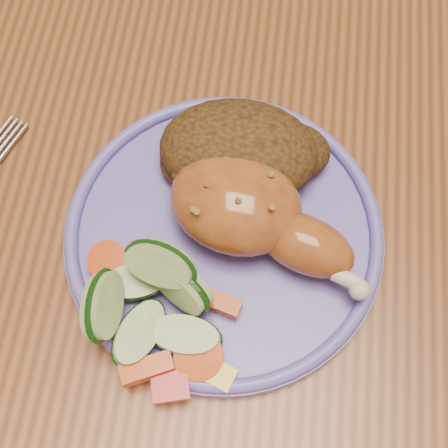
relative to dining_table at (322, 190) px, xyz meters
name	(u,v)px	position (x,y,z in m)	size (l,w,h in m)	color
ground	(271,346)	(0.00, 0.00, -0.67)	(4.00, 4.00, 0.00)	#57321E
dining_table	(322,190)	(0.00, 0.00, 0.00)	(0.90, 1.40, 0.75)	brown
plate	(224,235)	(-0.08, -0.09, 0.09)	(0.23, 0.23, 0.01)	#6359B9
plate_rim	(224,229)	(-0.08, -0.09, 0.10)	(0.23, 0.23, 0.01)	#6359B9
chicken_leg	(252,213)	(-0.06, -0.09, 0.12)	(0.15, 0.11, 0.05)	#A55822
rice_pilaf	(242,152)	(-0.07, -0.04, 0.12)	(0.13, 0.09, 0.05)	#4B2F12
vegetable_pile	(155,301)	(-0.12, -0.16, 0.11)	(0.11, 0.11, 0.06)	#A50A05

